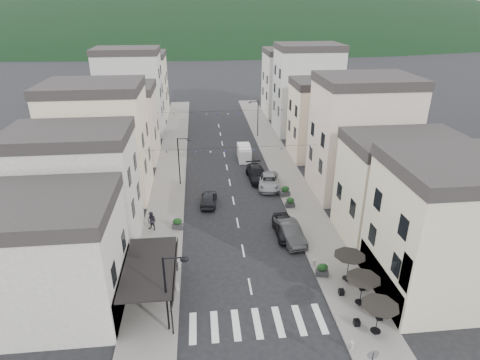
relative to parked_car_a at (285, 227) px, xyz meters
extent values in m
plane|color=black|center=(-4.31, -13.23, -0.83)|extent=(700.00, 700.00, 0.00)
cube|color=slate|center=(-11.81, 18.77, -0.77)|extent=(4.00, 76.00, 0.12)
cube|color=slate|center=(3.19, 18.77, -0.77)|extent=(4.00, 76.00, 0.12)
ellipsoid|color=black|center=(-4.31, 286.77, -0.83)|extent=(640.00, 360.00, 70.00)
cube|color=#ABA79D|center=(-19.81, -8.23, 3.17)|extent=(12.00, 8.00, 8.00)
cube|color=beige|center=(10.19, -9.23, 4.17)|extent=(10.00, 8.00, 10.00)
cube|color=black|center=(-11.81, -8.23, 2.37)|extent=(3.60, 7.50, 0.15)
cube|color=black|center=(-10.01, -8.23, 1.87)|extent=(0.34, 7.50, 0.99)
cylinder|color=black|center=(-10.11, -11.73, 0.77)|extent=(0.10, 0.10, 3.20)
cylinder|color=black|center=(-10.11, -4.73, 0.77)|extent=(0.10, 0.10, 3.20)
cube|color=#ABA79D|center=(-18.81, 0.77, 4.17)|extent=(10.00, 7.00, 10.00)
cube|color=#262323|center=(-18.81, 0.77, 9.67)|extent=(10.20, 7.14, 1.00)
cube|color=beige|center=(-18.81, 10.77, 5.17)|extent=(10.00, 8.00, 12.00)
cube|color=#262323|center=(-18.81, 10.77, 11.67)|extent=(10.20, 8.16, 1.00)
cube|color=beige|center=(-18.81, 22.77, 3.92)|extent=(10.00, 8.00, 9.50)
cube|color=#262323|center=(-18.81, 22.77, 9.17)|extent=(10.20, 8.16, 1.00)
cube|color=#B7B7B2|center=(-18.81, 34.77, 5.67)|extent=(10.00, 7.00, 13.00)
cube|color=#262323|center=(-18.81, 34.77, 12.67)|extent=(10.20, 7.14, 1.00)
cube|color=beige|center=(-18.81, 46.77, 4.67)|extent=(10.00, 9.00, 11.00)
cube|color=#262323|center=(-18.81, 46.77, 10.67)|extent=(10.20, 9.18, 1.00)
cube|color=beige|center=(10.19, -1.23, 3.67)|extent=(10.00, 7.00, 9.00)
cube|color=#262323|center=(10.19, -1.23, 8.67)|extent=(10.20, 7.14, 1.00)
cube|color=beige|center=(10.19, 8.77, 5.42)|extent=(10.00, 8.00, 12.50)
cube|color=#262323|center=(10.19, 8.77, 12.17)|extent=(10.20, 8.16, 1.00)
cube|color=beige|center=(10.19, 20.77, 4.17)|extent=(10.00, 7.00, 10.00)
cube|color=#262323|center=(10.19, 20.77, 9.67)|extent=(10.20, 7.14, 1.00)
cube|color=#B7B7B2|center=(10.19, 32.77, 5.92)|extent=(10.00, 8.00, 13.50)
cube|color=#262323|center=(10.19, 32.77, 13.17)|extent=(10.20, 8.16, 1.00)
cube|color=#ABA79D|center=(10.19, 44.77, 4.92)|extent=(10.00, 9.00, 11.50)
cube|color=#262323|center=(10.19, 44.77, 11.17)|extent=(10.20, 9.18, 1.00)
cylinder|color=black|center=(3.39, -13.23, 0.44)|extent=(0.06, 0.06, 2.30)
cone|color=black|center=(3.39, -13.23, 1.54)|extent=(2.50, 2.50, 0.55)
cylinder|color=black|center=(3.39, -13.23, -0.34)|extent=(0.70, 0.70, 0.04)
cylinder|color=black|center=(3.39, -10.43, 0.44)|extent=(0.06, 0.06, 2.30)
cone|color=black|center=(3.39, -10.43, 1.54)|extent=(2.50, 2.50, 0.55)
cylinder|color=black|center=(3.39, -10.43, -0.34)|extent=(0.70, 0.70, 0.04)
cylinder|color=black|center=(3.39, -7.63, 0.44)|extent=(0.06, 0.06, 2.30)
cone|color=black|center=(3.39, -7.63, 1.54)|extent=(2.50, 2.50, 0.55)
cylinder|color=black|center=(3.39, -7.63, -0.34)|extent=(0.70, 0.70, 0.04)
cylinder|color=black|center=(-10.41, -11.23, 2.17)|extent=(0.14, 0.14, 6.00)
cylinder|color=black|center=(-9.71, -11.23, 5.07)|extent=(1.40, 0.10, 0.10)
cylinder|color=black|center=(-9.06, -11.23, 4.92)|extent=(0.56, 0.56, 0.08)
cylinder|color=black|center=(-10.41, 12.77, 2.17)|extent=(0.14, 0.14, 6.00)
cylinder|color=black|center=(-9.71, 12.77, 5.07)|extent=(1.40, 0.10, 0.10)
cylinder|color=black|center=(-9.06, 12.77, 4.92)|extent=(0.56, 0.56, 0.08)
cylinder|color=black|center=(1.79, 30.77, 2.17)|extent=(0.14, 0.14, 6.00)
cylinder|color=black|center=(1.09, 30.77, 5.07)|extent=(1.40, 0.10, 0.10)
cylinder|color=black|center=(0.44, 30.77, 4.92)|extent=(0.56, 0.56, 0.08)
cylinder|color=slate|center=(1.49, -16.73, 1.52)|extent=(0.70, 0.04, 0.70)
cylinder|color=gray|center=(-10.01, -7.23, -0.41)|extent=(0.26, 0.26, 0.60)
cylinder|color=gray|center=(-10.01, -4.23, -0.41)|extent=(0.26, 0.26, 0.60)
cylinder|color=gray|center=(1.39, -5.23, -0.41)|extent=(0.26, 0.26, 0.60)
cylinder|color=gray|center=(1.39, -14.23, -0.41)|extent=(0.26, 0.26, 0.60)
cylinder|color=black|center=(-4.31, 8.77, 5.17)|extent=(19.00, 0.02, 0.02)
cone|color=beige|center=(-13.02, 8.77, 4.98)|extent=(0.28, 0.28, 0.24)
cone|color=navy|center=(-11.44, 8.77, 4.89)|extent=(0.28, 0.28, 0.24)
cone|color=beige|center=(-9.85, 8.77, 4.81)|extent=(0.28, 0.28, 0.24)
cone|color=navy|center=(-8.27, 8.77, 4.75)|extent=(0.28, 0.28, 0.24)
cone|color=beige|center=(-6.69, 8.77, 4.70)|extent=(0.28, 0.28, 0.24)
cone|color=navy|center=(-5.10, 8.77, 4.68)|extent=(0.28, 0.28, 0.24)
cone|color=beige|center=(-3.52, 8.77, 4.68)|extent=(0.28, 0.28, 0.24)
cone|color=navy|center=(-1.94, 8.77, 4.70)|extent=(0.28, 0.28, 0.24)
cone|color=beige|center=(-0.35, 8.77, 4.75)|extent=(0.28, 0.28, 0.24)
cone|color=navy|center=(1.23, 8.77, 4.81)|extent=(0.28, 0.28, 0.24)
cone|color=beige|center=(2.81, 8.77, 4.89)|extent=(0.28, 0.28, 0.24)
cone|color=navy|center=(4.40, 8.77, 4.98)|extent=(0.28, 0.28, 0.24)
cylinder|color=black|center=(-4.31, 24.77, 5.17)|extent=(19.00, 0.02, 0.02)
cone|color=beige|center=(-13.02, 24.77, 4.98)|extent=(0.28, 0.28, 0.24)
cone|color=navy|center=(-11.44, 24.77, 4.89)|extent=(0.28, 0.28, 0.24)
cone|color=beige|center=(-9.85, 24.77, 4.81)|extent=(0.28, 0.28, 0.24)
cone|color=navy|center=(-8.27, 24.77, 4.75)|extent=(0.28, 0.28, 0.24)
cone|color=beige|center=(-6.69, 24.77, 4.70)|extent=(0.28, 0.28, 0.24)
cone|color=navy|center=(-5.10, 24.77, 4.68)|extent=(0.28, 0.28, 0.24)
cone|color=beige|center=(-3.52, 24.77, 4.68)|extent=(0.28, 0.28, 0.24)
cone|color=navy|center=(-1.94, 24.77, 4.70)|extent=(0.28, 0.28, 0.24)
cone|color=beige|center=(-0.35, 24.77, 4.75)|extent=(0.28, 0.28, 0.24)
cone|color=navy|center=(1.23, 24.77, 4.81)|extent=(0.28, 0.28, 0.24)
cone|color=beige|center=(2.81, 24.77, 4.89)|extent=(0.28, 0.28, 0.24)
cone|color=navy|center=(4.40, 24.77, 4.98)|extent=(0.28, 0.28, 0.24)
imported|color=black|center=(0.00, 0.00, 0.00)|extent=(2.03, 4.92, 1.67)
imported|color=#303133|center=(0.29, -0.86, -0.01)|extent=(2.43, 5.20, 1.65)
imported|color=gray|center=(0.29, 10.97, -0.08)|extent=(3.18, 5.70, 1.51)
imported|color=black|center=(-0.80, 13.26, -0.03)|extent=(2.62, 5.66, 1.60)
imported|color=black|center=(-7.11, 7.13, -0.13)|extent=(2.10, 4.31, 1.42)
cube|color=silver|center=(-1.62, 20.72, 0.08)|extent=(1.83, 4.41, 1.82)
cube|color=silver|center=(-1.63, 20.18, 1.03)|extent=(1.75, 2.95, 0.46)
cylinder|color=black|center=(-2.38, 19.10, -0.52)|extent=(0.24, 0.64, 0.64)
cylinder|color=black|center=(-0.92, 19.07, -0.52)|extent=(0.24, 0.64, 0.64)
cylinder|color=black|center=(-2.31, 22.38, -0.52)|extent=(0.24, 0.64, 0.64)
cylinder|color=black|center=(-0.85, 22.34, -0.52)|extent=(0.24, 0.64, 0.64)
imported|color=black|center=(-12.59, -4.46, 0.12)|extent=(0.73, 0.65, 1.67)
imported|color=#231F29|center=(-12.77, 2.08, 0.26)|extent=(1.18, 1.10, 1.95)
cube|color=#2F2F31|center=(-12.22, -5.93, -0.49)|extent=(0.92, 0.52, 0.46)
ellipsoid|color=black|center=(-12.22, -5.93, 0.01)|extent=(0.80, 0.51, 0.58)
cube|color=#333336|center=(-10.31, 2.05, -0.45)|extent=(1.17, 0.86, 0.52)
ellipsoid|color=black|center=(-10.31, 2.05, 0.12)|extent=(0.91, 0.58, 0.67)
cube|color=#29292B|center=(1.69, -6.61, -0.46)|extent=(1.09, 0.73, 0.51)
ellipsoid|color=black|center=(1.69, -6.61, 0.09)|extent=(0.89, 0.57, 0.65)
cube|color=#29292C|center=(1.69, 5.38, -0.46)|extent=(1.03, 0.61, 0.50)
ellipsoid|color=black|center=(1.69, 5.38, 0.09)|extent=(0.88, 0.56, 0.64)
cube|color=#323235|center=(1.69, 8.11, -0.44)|extent=(1.20, 0.82, 0.55)
ellipsoid|color=black|center=(1.69, 8.11, 0.16)|extent=(0.96, 0.61, 0.70)
camera|label=1|loc=(-7.75, -32.53, 19.83)|focal=30.00mm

